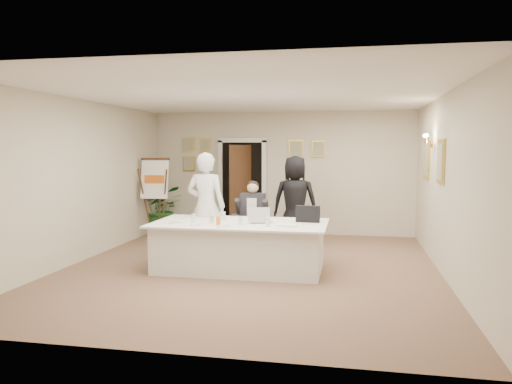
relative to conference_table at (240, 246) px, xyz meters
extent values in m
plane|color=brown|center=(0.15, 0.13, -0.39)|extent=(7.00, 7.00, 0.00)
cube|color=white|center=(0.15, 0.13, 2.41)|extent=(6.00, 7.00, 0.02)
cube|color=beige|center=(0.15, 3.63, 1.01)|extent=(6.00, 0.10, 2.80)
cube|color=beige|center=(0.15, -3.37, 1.01)|extent=(6.00, 0.10, 2.80)
cube|color=beige|center=(-2.85, 0.13, 1.01)|extent=(0.10, 7.00, 2.80)
cube|color=beige|center=(3.15, 0.13, 1.01)|extent=(0.10, 7.00, 2.80)
cube|color=black|center=(-0.75, 3.60, 0.66)|extent=(0.92, 0.06, 2.10)
cube|color=white|center=(-1.27, 3.57, 0.66)|extent=(0.10, 0.06, 2.20)
cube|color=white|center=(-0.23, 3.57, 0.66)|extent=(0.10, 0.06, 2.20)
cube|color=#381E11|center=(-0.70, 3.18, 0.64)|extent=(0.33, 0.81, 2.02)
cube|color=white|center=(0.00, 0.00, -0.02)|extent=(2.60, 1.30, 0.75)
cube|color=white|center=(0.00, 0.00, 0.37)|extent=(2.78, 1.48, 0.03)
cube|color=white|center=(-2.44, 2.42, 0.91)|extent=(0.61, 0.21, 0.84)
imported|color=silver|center=(-0.75, 0.63, 0.55)|extent=(0.70, 0.47, 1.89)
imported|color=black|center=(0.65, 2.13, 0.52)|extent=(0.90, 0.59, 1.82)
imported|color=#1D5922|center=(-2.65, 3.33, 0.16)|extent=(1.23, 1.16, 1.10)
cube|color=black|center=(1.07, 0.22, 0.51)|extent=(0.39, 0.15, 0.27)
cube|color=white|center=(0.80, -0.26, 0.40)|extent=(0.30, 0.21, 0.03)
cylinder|color=white|center=(-1.00, -0.29, 0.39)|extent=(0.24, 0.24, 0.01)
cylinder|color=white|center=(-0.58, -0.46, 0.39)|extent=(0.25, 0.25, 0.01)
cylinder|color=white|center=(-0.15, -0.50, 0.39)|extent=(0.26, 0.26, 0.01)
cylinder|color=silver|center=(-0.73, -0.15, 0.45)|extent=(0.07, 0.07, 0.14)
cylinder|color=silver|center=(0.08, -0.31, 0.45)|extent=(0.06, 0.06, 0.14)
cylinder|color=silver|center=(0.52, -0.34, 0.45)|extent=(0.08, 0.08, 0.14)
cylinder|color=silver|center=(-0.32, 0.19, 0.45)|extent=(0.07, 0.07, 0.14)
cylinder|color=orange|center=(-0.26, -0.36, 0.45)|extent=(0.08, 0.08, 0.13)
cylinder|color=silver|center=(-0.41, -0.17, 0.44)|extent=(0.08, 0.08, 0.11)
camera|label=1|loc=(1.76, -7.72, 1.55)|focal=35.00mm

